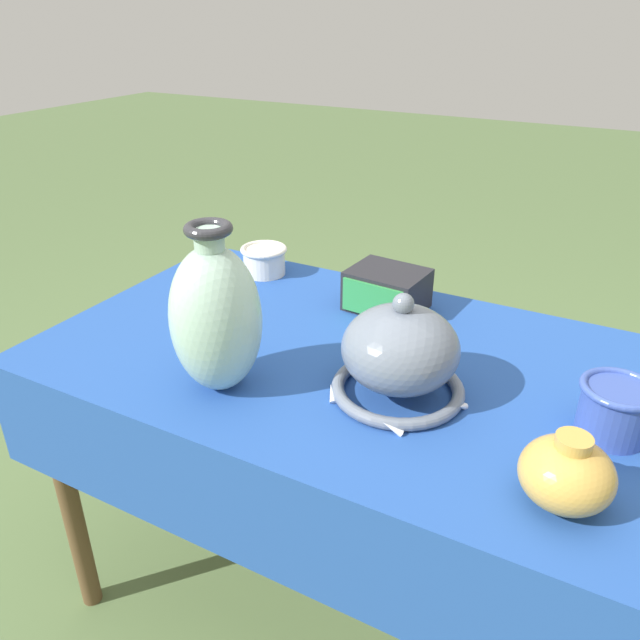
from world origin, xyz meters
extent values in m
plane|color=#567042|center=(0.00, 0.00, 0.00)|extent=(14.00, 14.00, 0.00)
cylinder|color=brown|center=(-0.54, -0.29, 0.32)|extent=(0.04, 0.04, 0.65)
cylinder|color=brown|center=(-0.54, 0.29, 0.32)|extent=(0.04, 0.04, 0.65)
cylinder|color=brown|center=(0.54, 0.29, 0.32)|extent=(0.04, 0.04, 0.65)
cube|color=brown|center=(0.00, 0.00, 0.66)|extent=(1.18, 0.68, 0.03)
cube|color=#234C9E|center=(0.00, 0.00, 0.68)|extent=(1.20, 0.70, 0.01)
cube|color=#234C9E|center=(0.00, -0.35, 0.57)|extent=(1.20, 0.01, 0.23)
ellipsoid|color=#A8CCB7|center=(-0.16, -0.21, 0.81)|extent=(0.15, 0.15, 0.26)
cylinder|color=#A8CCB7|center=(-0.16, -0.21, 0.95)|extent=(0.05, 0.05, 0.03)
torus|color=#2D2D33|center=(-0.16, -0.21, 0.97)|extent=(0.08, 0.08, 0.02)
torus|color=slate|center=(0.12, -0.09, 0.69)|extent=(0.23, 0.23, 0.02)
ellipsoid|color=slate|center=(0.12, -0.09, 0.77)|extent=(0.20, 0.20, 0.14)
sphere|color=slate|center=(0.12, -0.09, 0.85)|extent=(0.04, 0.04, 0.04)
cone|color=white|center=(0.23, -0.09, 0.69)|extent=(0.01, 0.04, 0.03)
cone|color=white|center=(0.16, 0.02, 0.69)|extent=(0.04, 0.02, 0.03)
cone|color=white|center=(0.03, -0.02, 0.69)|extent=(0.03, 0.04, 0.03)
cone|color=white|center=(0.03, -0.15, 0.69)|extent=(0.03, 0.04, 0.03)
cone|color=white|center=(0.16, -0.19, 0.69)|extent=(0.04, 0.02, 0.03)
cube|color=#232328|center=(-0.03, 0.22, 0.73)|extent=(0.17, 0.14, 0.09)
cube|color=green|center=(-0.03, 0.15, 0.73)|extent=(0.14, 0.02, 0.07)
ellipsoid|color=gold|center=(0.41, -0.22, 0.73)|extent=(0.12, 0.12, 0.10)
cylinder|color=gold|center=(0.41, -0.22, 0.78)|extent=(0.05, 0.05, 0.02)
cylinder|color=white|center=(-0.37, 0.25, 0.71)|extent=(0.10, 0.10, 0.06)
torus|color=white|center=(-0.37, 0.25, 0.74)|extent=(0.11, 0.11, 0.01)
cylinder|color=#3851A8|center=(0.45, -0.03, 0.72)|extent=(0.10, 0.10, 0.08)
torus|color=#3851A8|center=(0.45, -0.03, 0.77)|extent=(0.12, 0.12, 0.01)
camera|label=1|loc=(0.43, -0.94, 1.28)|focal=35.00mm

